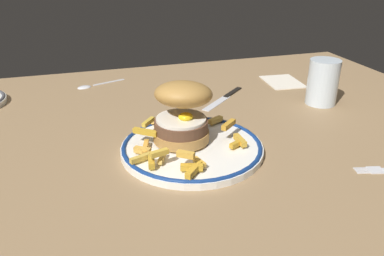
{
  "coord_description": "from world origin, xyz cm",
  "views": [
    {
      "loc": [
        -20.85,
        -63.06,
        33.18
      ],
      "look_at": [
        -2.76,
        -3.91,
        4.6
      ],
      "focal_mm": 36.6,
      "sensor_mm": 36.0,
      "label": 1
    }
  ],
  "objects_px": {
    "dinner_plate": "(192,147)",
    "spoon": "(90,85)",
    "burger": "(182,110)",
    "napkin": "(283,81)",
    "water_glass": "(323,84)",
    "knife": "(226,96)"
  },
  "relations": [
    {
      "from": "dinner_plate",
      "to": "spoon",
      "type": "distance_m",
      "value": 0.45
    },
    {
      "from": "dinner_plate",
      "to": "burger",
      "type": "bearing_deg",
      "value": 112.28
    },
    {
      "from": "spoon",
      "to": "napkin",
      "type": "distance_m",
      "value": 0.52
    },
    {
      "from": "napkin",
      "to": "spoon",
      "type": "bearing_deg",
      "value": 167.03
    },
    {
      "from": "water_glass",
      "to": "burger",
      "type": "bearing_deg",
      "value": -162.56
    },
    {
      "from": "water_glass",
      "to": "napkin",
      "type": "relative_size",
      "value": 0.87
    },
    {
      "from": "spoon",
      "to": "napkin",
      "type": "xyz_separation_m",
      "value": [
        0.5,
        -0.12,
        -0.0
      ]
    },
    {
      "from": "dinner_plate",
      "to": "burger",
      "type": "xyz_separation_m",
      "value": [
        -0.01,
        0.02,
        0.06
      ]
    },
    {
      "from": "dinner_plate",
      "to": "burger",
      "type": "height_order",
      "value": "burger"
    },
    {
      "from": "dinner_plate",
      "to": "knife",
      "type": "xyz_separation_m",
      "value": [
        0.16,
        0.24,
        -0.01
      ]
    },
    {
      "from": "napkin",
      "to": "water_glass",
      "type": "bearing_deg",
      "value": -88.17
    },
    {
      "from": "burger",
      "to": "napkin",
      "type": "xyz_separation_m",
      "value": [
        0.36,
        0.28,
        -0.07
      ]
    },
    {
      "from": "dinner_plate",
      "to": "knife",
      "type": "relative_size",
      "value": 1.75
    },
    {
      "from": "dinner_plate",
      "to": "napkin",
      "type": "xyz_separation_m",
      "value": [
        0.35,
        0.31,
        -0.01
      ]
    },
    {
      "from": "knife",
      "to": "dinner_plate",
      "type": "bearing_deg",
      "value": -123.68
    },
    {
      "from": "water_glass",
      "to": "knife",
      "type": "height_order",
      "value": "water_glass"
    },
    {
      "from": "knife",
      "to": "spoon",
      "type": "bearing_deg",
      "value": 150.14
    },
    {
      "from": "burger",
      "to": "napkin",
      "type": "relative_size",
      "value": 1.21
    },
    {
      "from": "water_glass",
      "to": "napkin",
      "type": "height_order",
      "value": "water_glass"
    },
    {
      "from": "water_glass",
      "to": "spoon",
      "type": "distance_m",
      "value": 0.58
    },
    {
      "from": "spoon",
      "to": "water_glass",
      "type": "bearing_deg",
      "value": -29.14
    },
    {
      "from": "knife",
      "to": "spoon",
      "type": "distance_m",
      "value": 0.36
    }
  ]
}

